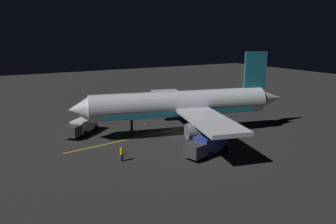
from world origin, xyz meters
name	(u,v)px	position (x,y,z in m)	size (l,w,h in m)	color
ground_plane	(180,134)	(0.00, 0.00, -0.10)	(180.00, 180.00, 0.20)	#272727
apron_guide_stripe	(151,134)	(1.56, 4.00, 0.00)	(0.24, 26.17, 0.01)	gold
airliner	(184,105)	(-0.14, -0.55, 4.34)	(29.31, 32.45, 11.86)	silver
baggage_truck	(82,127)	(6.74, 12.76, 1.16)	(5.68, 5.88, 2.19)	silver
catering_truck	(208,145)	(-9.11, 1.56, 1.25)	(3.73, 6.65, 2.39)	navy
ground_crew_worker	(122,154)	(-5.93, 11.53, 0.89)	(0.40, 0.40, 1.74)	black
traffic_cone_near_left	(146,124)	(6.45, 2.43, 0.25)	(0.50, 0.50, 0.55)	#EA590F
traffic_cone_near_right	(130,130)	(4.36, 6.08, 0.25)	(0.50, 0.50, 0.55)	#EA590F
traffic_cone_under_wing	(124,153)	(-4.12, 10.58, 0.25)	(0.50, 0.50, 0.55)	#EA590F
traffic_cone_far	(144,134)	(1.61, 5.18, 0.25)	(0.50, 0.50, 0.55)	#EA590F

